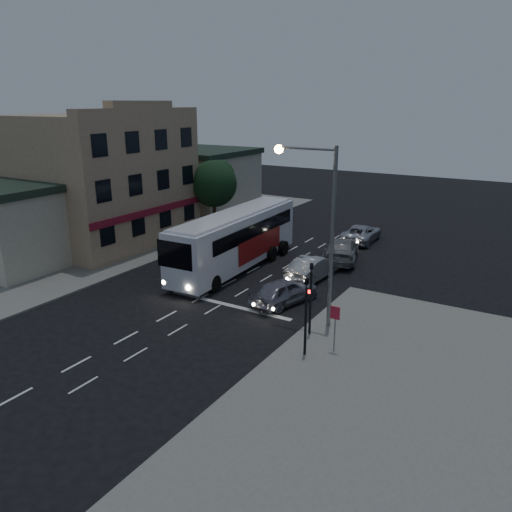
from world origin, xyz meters
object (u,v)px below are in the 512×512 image
Objects in this scene: car_sedan_b at (341,250)px; regulatory_sign at (335,321)px; traffic_signal_side at (306,307)px; streetlight at (320,216)px; car_sedan_a at (312,268)px; car_sedan_c at (361,233)px; tour_bus at (236,238)px; street_tree at (214,182)px; traffic_signal_main at (311,290)px; car_suv at (284,291)px.

car_sedan_b is 14.28m from regulatory_sign.
car_sedan_b is 1.38× the size of traffic_signal_side.
streetlight is (-1.96, 2.44, 4.14)m from regulatory_sign.
car_sedan_a is 10.40m from car_sedan_c.
tour_bus is 13.25m from regulatory_sign.
car_sedan_a is 8.55m from streetlight.
car_sedan_b is at bearing 105.44° from traffic_signal_side.
car_sedan_a is 10.57m from traffic_signal_side.
street_tree is (-12.55, 1.89, 3.68)m from car_sedan_b.
traffic_signal_main is 0.66× the size of street_tree.
traffic_signal_side reaches higher than tour_bus.
car_sedan_c is at bearing 105.98° from regulatory_sign.
car_sedan_c is at bearing -83.81° from car_sedan_a.
traffic_signal_main is 1.86× the size of regulatory_sign.
streetlight reaches higher than tour_bus.
tour_bus reaches higher than car_sedan_a.
car_sedan_c is 0.82× the size of street_tree.
car_sedan_b is at bearing 41.52° from tour_bus.
car_sedan_c is 19.83m from regulatory_sign.
regulatory_sign is at bearing 154.79° from car_suv.
streetlight is 1.45× the size of street_tree.
car_sedan_b is 2.57× the size of regulatory_sign.
car_suv is 0.87× the size of car_sedan_c.
car_sedan_a is 1.13× the size of traffic_signal_side.
regulatory_sign is at bearing -41.08° from street_tree.
car_sedan_b is (0.11, 4.72, 0.06)m from car_sedan_a.
car_suv is 0.96× the size of car_sedan_a.
traffic_signal_side is (9.55, -8.96, 0.29)m from tour_bus.
traffic_signal_side reaches higher than car_sedan_a.
street_tree is (-15.55, 12.82, -1.23)m from streetlight.
regulatory_sign is 0.24× the size of streetlight.
street_tree reaches higher than car_sedan_c.
car_sedan_b is at bearing -73.21° from car_suv.
street_tree is at bearing 14.76° from car_sedan_c.
regulatory_sign is (5.45, -19.04, 0.89)m from car_sedan_c.
streetlight reaches higher than street_tree.
car_suv is at bearing 75.13° from car_sedan_b.
traffic_signal_main is at bearing -40.62° from tour_bus.
tour_bus is 2.54× the size of car_sedan_c.
regulatory_sign reaches higher than car_sedan_a.
streetlight reaches higher than car_sedan_c.
car_suv is 17.42m from street_tree.
traffic_signal_main is 0.46× the size of streetlight.
tour_bus is 7.87m from car_sedan_b.
car_sedan_c is at bearing 102.55° from traffic_signal_side.
tour_bus is 2.09× the size of street_tree.
car_sedan_a is at bearing -27.98° from street_tree.
streetlight is at bearing 99.22° from car_sedan_c.
car_sedan_b is 5.69m from car_sedan_c.
car_sedan_a is (-0.35, 4.62, 0.01)m from car_suv.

